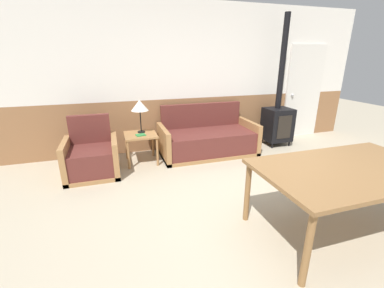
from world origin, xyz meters
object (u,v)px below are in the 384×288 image
at_px(armchair, 92,158).
at_px(table_lamp, 140,106).
at_px(dining_table, 349,173).
at_px(wood_stove, 278,117).
at_px(couch, 207,140).
at_px(side_table, 141,139).

bearing_deg(armchair, table_lamp, 8.27).
relative_size(dining_table, wood_stove, 0.71).
bearing_deg(armchair, couch, -6.12).
height_order(couch, table_lamp, table_lamp).
xyz_separation_m(armchair, wood_stove, (3.58, 0.38, 0.30)).
distance_m(couch, armchair, 2.05).
relative_size(couch, armchair, 1.99).
relative_size(side_table, table_lamp, 0.95).
height_order(side_table, table_lamp, table_lamp).
bearing_deg(couch, armchair, -171.20).
relative_size(armchair, dining_table, 0.49).
distance_m(couch, side_table, 1.25).
distance_m(couch, table_lamp, 1.40).
bearing_deg(armchair, wood_stove, -8.79).
height_order(couch, wood_stove, wood_stove).
distance_m(armchair, table_lamp, 1.13).
bearing_deg(dining_table, table_lamp, 123.49).
bearing_deg(table_lamp, side_table, -106.72).
bearing_deg(side_table, dining_table, -55.11).
relative_size(side_table, wood_stove, 0.21).
bearing_deg(side_table, couch, 2.65).
height_order(couch, armchair, couch).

